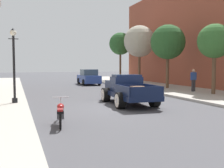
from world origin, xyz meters
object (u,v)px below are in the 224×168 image
object	(u,v)px
hotrod_truck_navy	(127,90)
street_tree_third	(139,41)
motorcycle_parked	(61,112)
pedestrian_sidewalk_right	(193,79)
street_lamp_near	(14,60)
street_tree_second	(168,42)
street_tree_farthest	(120,44)
street_tree_nearest	(215,42)
car_background_blue	(89,77)

from	to	relation	value
hotrod_truck_navy	street_tree_third	size ratio (longest dim) A/B	0.81
motorcycle_parked	pedestrian_sidewalk_right	world-z (taller)	pedestrian_sidewalk_right
street_lamp_near	street_tree_second	world-z (taller)	street_tree_second
street_tree_farthest	hotrod_truck_navy	bearing A→B (deg)	-110.24
street_tree_nearest	street_tree_farthest	world-z (taller)	street_tree_farthest
street_tree_second	street_tree_third	xyz separation A→B (m)	(0.45, 6.59, 0.61)
street_lamp_near	street_tree_nearest	world-z (taller)	street_tree_nearest
street_tree_second	street_tree_third	size ratio (longest dim) A/B	0.87
pedestrian_sidewalk_right	street_tree_second	size ratio (longest dim) A/B	0.31
motorcycle_parked	street_tree_second	bearing A→B (deg)	45.27
motorcycle_parked	street_tree_third	bearing A→B (deg)	57.27
hotrod_truck_navy	pedestrian_sidewalk_right	distance (m)	7.58
pedestrian_sidewalk_right	street_tree_farthest	world-z (taller)	street_tree_farthest
street_tree_third	motorcycle_parked	bearing A→B (deg)	-122.73
pedestrian_sidewalk_right	street_tree_nearest	bearing A→B (deg)	-86.35
motorcycle_parked	street_tree_second	size ratio (longest dim) A/B	0.39
street_lamp_near	street_tree_farthest	distance (m)	23.51
street_tree_nearest	street_tree_third	size ratio (longest dim) A/B	0.76
street_tree_farthest	street_tree_second	bearing A→B (deg)	-94.22
car_background_blue	street_tree_nearest	xyz separation A→B (m)	(5.15, -13.59, 2.90)
street_lamp_near	street_tree_third	world-z (taller)	street_tree_third
hotrod_truck_navy	street_tree_farthest	size ratio (longest dim) A/B	0.80
hotrod_truck_navy	car_background_blue	xyz separation A→B (m)	(1.75, 14.95, 0.01)
car_background_blue	street_tree_farthest	world-z (taller)	street_tree_farthest
car_background_blue	street_tree_farthest	size ratio (longest dim) A/B	0.69
car_background_blue	street_tree_second	bearing A→B (deg)	-59.86
motorcycle_parked	street_tree_third	xyz separation A→B (m)	(11.23, 17.48, 4.21)
car_background_blue	pedestrian_sidewalk_right	bearing A→B (deg)	-66.50
motorcycle_parked	street_tree_second	distance (m)	15.73
motorcycle_parked	street_lamp_near	xyz separation A→B (m)	(-1.52, 5.43, 1.94)
car_background_blue	street_tree_second	world-z (taller)	street_tree_second
motorcycle_parked	street_lamp_near	world-z (taller)	street_lamp_near
car_background_blue	street_lamp_near	bearing A→B (deg)	-118.77
motorcycle_parked	street_lamp_near	size ratio (longest dim) A/B	0.55
pedestrian_sidewalk_right	street_lamp_near	world-z (taller)	street_lamp_near
car_background_blue	street_tree_nearest	size ratio (longest dim) A/B	0.92
hotrod_truck_navy	car_background_blue	distance (m)	15.05
hotrod_truck_navy	street_tree_third	bearing A→B (deg)	62.30
street_tree_third	hotrod_truck_navy	bearing A→B (deg)	-117.70
street_tree_second	street_tree_farthest	distance (m)	13.82
pedestrian_sidewalk_right	street_tree_third	bearing A→B (deg)	88.77
hotrod_truck_navy	street_lamp_near	bearing A→B (deg)	167.71
street_lamp_near	car_background_blue	bearing A→B (deg)	61.23
motorcycle_parked	car_background_blue	size ratio (longest dim) A/B	0.49
street_tree_nearest	street_tree_third	xyz separation A→B (m)	(0.08, 11.94, 0.98)
street_tree_nearest	car_background_blue	bearing A→B (deg)	110.77
pedestrian_sidewalk_right	street_tree_farthest	xyz separation A→B (m)	(0.78, 17.07, 3.84)
pedestrian_sidewalk_right	street_tree_second	bearing A→B (deg)	94.13
street_tree_second	street_tree_nearest	bearing A→B (deg)	-86.05
motorcycle_parked	car_background_blue	world-z (taller)	car_background_blue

